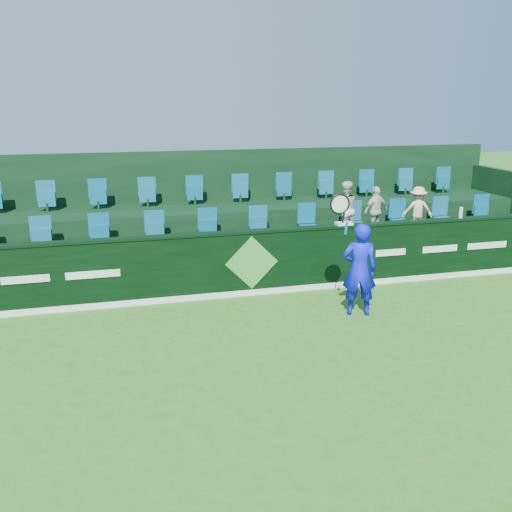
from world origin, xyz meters
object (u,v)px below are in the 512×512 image
object	(u,v)px
tennis_player	(359,269)
spectator_right	(418,210)
towel	(344,224)
spectator_middle	(376,211)
drinks_bottle	(461,212)
spectator_left	(345,209)

from	to	relation	value
tennis_player	spectator_right	bearing A→B (deg)	44.96
spectator_right	towel	distance (m)	2.63
spectator_right	towel	bearing A→B (deg)	44.32
spectator_right	towel	size ratio (longest dim) A/B	3.19
spectator_middle	spectator_right	size ratio (longest dim) A/B	1.05
spectator_middle	drinks_bottle	world-z (taller)	spectator_middle
tennis_player	spectator_right	xyz separation A→B (m)	(2.75, 2.75, 0.46)
spectator_right	drinks_bottle	size ratio (longest dim) A/B	4.55
spectator_left	spectator_right	world-z (taller)	spectator_left
tennis_player	spectator_middle	xyz separation A→B (m)	(1.66, 2.75, 0.48)
spectator_left	towel	xyz separation A→B (m)	(-0.50, -1.12, -0.07)
spectator_middle	spectator_right	xyz separation A→B (m)	(1.09, 0.00, -0.03)
towel	drinks_bottle	size ratio (longest dim) A/B	1.43
drinks_bottle	spectator_middle	bearing A→B (deg)	143.33
towel	spectator_middle	bearing A→B (deg)	41.10
towel	spectator_left	bearing A→B (deg)	65.99
tennis_player	towel	xyz separation A→B (m)	(0.37, 1.63, 0.49)
spectator_middle	tennis_player	bearing A→B (deg)	42.87
spectator_right	drinks_bottle	distance (m)	1.20
towel	spectator_right	bearing A→B (deg)	25.24
spectator_left	towel	distance (m)	1.23
spectator_left	spectator_right	size ratio (longest dim) A/B	1.18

